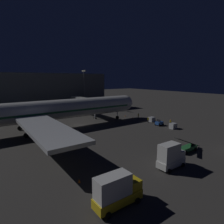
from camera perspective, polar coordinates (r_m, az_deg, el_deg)
ground_plane at (r=59.80m, az=-10.16°, el=-3.95°), size 320.00×320.00×0.00m
airliner_at_gate at (r=54.45m, az=-23.19°, el=-0.08°), size 57.41×70.18×18.52m
jet_bridge at (r=72.47m, az=-7.61°, el=3.09°), size 20.28×3.40×7.15m
terminal_wall at (r=84.73m, az=-26.88°, el=4.95°), size 6.00×80.00×16.68m
apron_floodlight_mast at (r=87.88m, az=-8.42°, el=7.47°), size 2.90×0.50×18.07m
baggage_tug_lead at (r=60.11m, az=14.13°, el=-3.27°), size 1.86×2.30×1.95m
cargo_truck_aft at (r=22.90m, az=1.42°, el=-22.72°), size 2.36×5.92×3.93m
ops_van at (r=32.56m, az=17.38°, el=-12.60°), size 2.36×5.06×4.17m
belt_loader at (r=40.94m, az=21.87°, el=-9.93°), size 1.96×7.67×3.54m
baggage_container_mid_row at (r=57.53m, az=18.05°, el=-4.04°), size 1.53×1.87×1.60m
baggage_container_far_row at (r=65.04m, az=11.97°, el=-2.18°), size 1.74×1.87×1.55m
ground_crew_near_nose_gear at (r=69.19m, az=7.99°, el=-1.08°), size 0.40×0.40×1.90m
ground_crew_marshaller_fwd at (r=62.91m, az=10.95°, el=-2.29°), size 0.40×0.40×1.92m
ground_crew_under_port_wing at (r=61.22m, az=17.32°, el=-2.96°), size 0.40×0.40×1.83m
traffic_cone_nose_port at (r=69.30m, az=6.35°, el=-1.68°), size 0.36×0.36×0.55m
traffic_cone_nose_starboard at (r=72.56m, az=4.03°, el=-1.11°), size 0.36×0.36×0.55m
traffic_cone_wingtip_svc_side at (r=28.36m, az=-9.91°, el=-19.86°), size 0.36×0.36×0.55m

